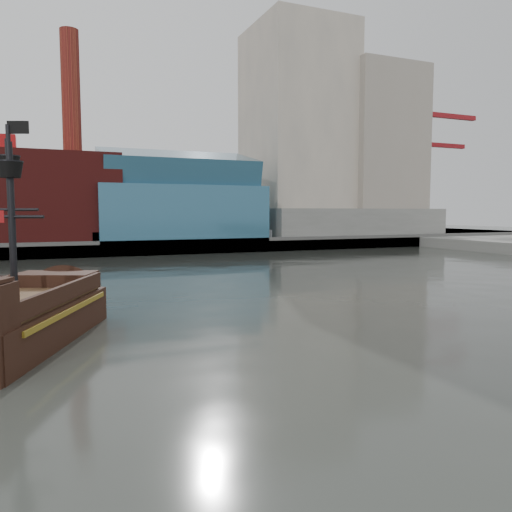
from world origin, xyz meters
name	(u,v)px	position (x,y,z in m)	size (l,w,h in m)	color
ground	(328,355)	(0.00, 0.00, 0.00)	(400.00, 400.00, 0.00)	#2A2C27
promenade_far	(110,241)	(0.00, 92.00, 1.00)	(220.00, 60.00, 2.00)	slate
seawall	(131,248)	(0.00, 62.50, 1.30)	(220.00, 1.00, 2.60)	#4C4C49
skyline	(137,128)	(5.21, 84.56, 24.55)	(149.00, 45.00, 62.00)	brown
crane_a	(425,166)	(78.63, 82.00, 19.11)	(22.50, 4.00, 32.25)	slate
crane_b	(427,183)	(88.23, 92.00, 15.57)	(19.10, 4.00, 26.25)	slate
pirate_ship	(14,324)	(-14.84, 8.21, 1.21)	(11.91, 18.41, 13.30)	black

